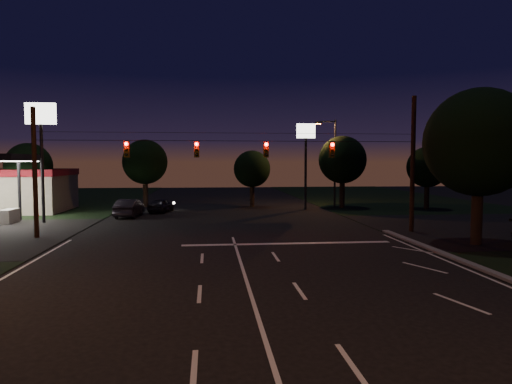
{
  "coord_description": "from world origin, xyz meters",
  "views": [
    {
      "loc": [
        -1.44,
        -14.0,
        4.66
      ],
      "look_at": [
        1.15,
        11.11,
        3.0
      ],
      "focal_mm": 32.0,
      "sensor_mm": 36.0,
      "label": 1
    }
  ],
  "objects": [
    {
      "name": "stop_bar",
      "position": [
        3.0,
        11.5,
        0.01
      ],
      "size": [
        12.0,
        0.5,
        0.01
      ],
      "primitive_type": "cube",
      "color": "silver",
      "rests_on": "ground"
    },
    {
      "name": "pole_sign_right",
      "position": [
        8.0,
        30.0,
        6.24
      ],
      "size": [
        1.8,
        0.3,
        8.4
      ],
      "color": "black",
      "rests_on": "ground"
    },
    {
      "name": "pole_sign_left_near",
      "position": [
        -14.0,
        22.0,
        6.98
      ],
      "size": [
        2.2,
        0.3,
        9.1
      ],
      "color": "black",
      "rests_on": "ground"
    },
    {
      "name": "street_light_right_far",
      "position": [
        11.24,
        32.0,
        5.24
      ],
      "size": [
        2.2,
        0.35,
        9.0
      ],
      "color": "black",
      "rests_on": "ground"
    },
    {
      "name": "tree_far_d",
      "position": [
        12.02,
        31.13,
        4.83
      ],
      "size": [
        4.8,
        4.8,
        7.3
      ],
      "color": "black",
      "rests_on": "ground"
    },
    {
      "name": "tree_far_b",
      "position": [
        -7.98,
        34.13,
        4.61
      ],
      "size": [
        4.6,
        4.6,
        6.98
      ],
      "color": "black",
      "rests_on": "ground"
    },
    {
      "name": "ground",
      "position": [
        0.0,
        0.0,
        0.0
      ],
      "size": [
        140.0,
        140.0,
        0.0
      ],
      "primitive_type": "plane",
      "color": "black",
      "rests_on": "ground"
    },
    {
      "name": "utility_pole_left",
      "position": [
        -12.0,
        15.0,
        0.0
      ],
      "size": [
        0.28,
        0.28,
        8.0
      ],
      "primitive_type": "cylinder",
      "color": "black",
      "rests_on": "ground"
    },
    {
      "name": "car_oncoming_a",
      "position": [
        -5.91,
        28.95,
        0.65
      ],
      "size": [
        2.37,
        4.06,
        1.3
      ],
      "primitive_type": "imported",
      "rotation": [
        0.0,
        0.0,
        2.91
      ],
      "color": "black",
      "rests_on": "ground"
    },
    {
      "name": "utility_pole_right",
      "position": [
        12.0,
        15.0,
        0.0
      ],
      "size": [
        0.3,
        0.3,
        9.0
      ],
      "primitive_type": "cylinder",
      "color": "black",
      "rests_on": "ground"
    },
    {
      "name": "tree_far_a",
      "position": [
        -17.98,
        30.12,
        4.26
      ],
      "size": [
        4.2,
        4.2,
        6.42
      ],
      "color": "black",
      "rests_on": "ground"
    },
    {
      "name": "car_oncoming_b",
      "position": [
        -8.2,
        25.47,
        0.76
      ],
      "size": [
        1.95,
        4.71,
        1.52
      ],
      "primitive_type": "imported",
      "rotation": [
        0.0,
        0.0,
        3.06
      ],
      "color": "black",
      "rests_on": "ground"
    },
    {
      "name": "tree_right_near",
      "position": [
        13.53,
        10.17,
        5.68
      ],
      "size": [
        6.0,
        6.0,
        8.76
      ],
      "color": "black",
      "rests_on": "ground"
    },
    {
      "name": "tree_far_e",
      "position": [
        20.02,
        29.11,
        4.11
      ],
      "size": [
        4.0,
        4.0,
        6.18
      ],
      "color": "black",
      "rests_on": "ground"
    },
    {
      "name": "tree_far_c",
      "position": [
        3.02,
        33.1,
        3.9
      ],
      "size": [
        3.8,
        3.8,
        5.86
      ],
      "color": "black",
      "rests_on": "ground"
    },
    {
      "name": "signal_span",
      "position": [
        -0.0,
        14.96,
        5.5
      ],
      "size": [
        24.0,
        0.4,
        1.56
      ],
      "color": "black",
      "rests_on": "ground"
    }
  ]
}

